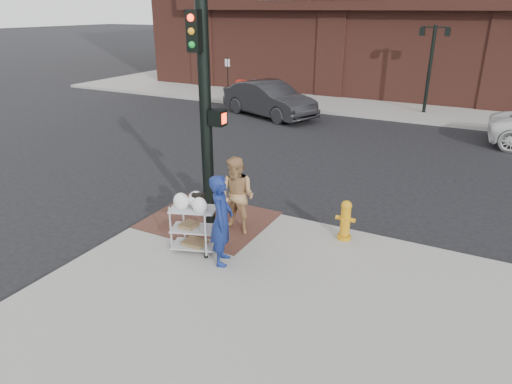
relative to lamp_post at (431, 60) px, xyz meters
The scene contains 13 objects.
ground 16.34m from the lamp_post, 97.13° to the right, with size 220.00×220.00×0.00m, color black.
brick_curb_ramp 15.52m from the lamp_post, 99.77° to the right, with size 2.80×2.40×0.01m, color #4B2A23.
lamp_post is the anchor object (origin of this frame).
parking_sign 10.64m from the lamp_post, behind, with size 0.05×0.05×2.20m, color black.
traffic_signal_pole 15.43m from the lamp_post, 99.24° to the right, with size 0.61×0.51×5.00m.
woman_blue 16.72m from the lamp_post, 94.46° to the right, with size 0.67×0.44×1.84m, color navy.
pedestrian_tan 15.50m from the lamp_post, 96.25° to the right, with size 0.86×0.67×1.76m, color #AF8252.
sedan_dark 7.77m from the lamp_post, 150.40° to the right, with size 1.75×5.03×1.66m, color black.
utility_cart 16.68m from the lamp_post, 97.16° to the right, with size 1.04×0.79×1.28m.
fire_hydrant 14.67m from the lamp_post, 87.78° to the right, with size 0.43×0.30×0.91m.
newsbox_red 9.79m from the lamp_post, behind, with size 0.44×0.40×1.06m, color #B12114.
newsbox_yellow 8.64m from the lamp_post, behind, with size 0.37×0.34×0.89m, color gold.
newsbox_blue 9.02m from the lamp_post, behind, with size 0.44×0.40×1.05m, color #1A46AA.
Camera 1 is at (4.99, -7.33, 4.88)m, focal length 32.00 mm.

